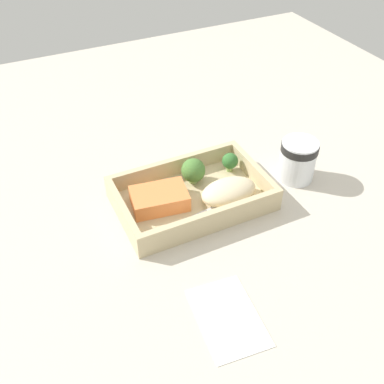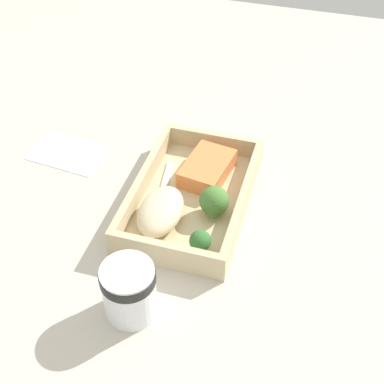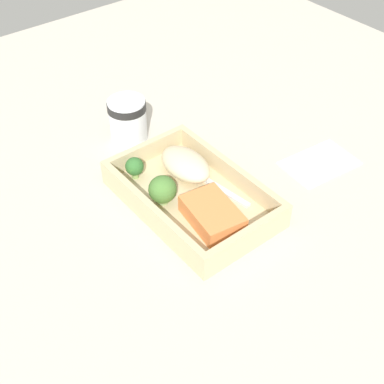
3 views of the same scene
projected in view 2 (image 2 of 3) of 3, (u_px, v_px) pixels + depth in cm
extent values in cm
cube|color=beige|center=(192.00, 208.00, 89.81)|extent=(160.00, 160.00, 2.00)
cube|color=#CAB78B|center=(192.00, 201.00, 88.72)|extent=(28.56, 18.13, 1.20)
cube|color=#CAB78B|center=(143.00, 181.00, 88.81)|extent=(28.56, 1.20, 3.59)
cube|color=#CAB78B|center=(243.00, 201.00, 85.33)|extent=(28.56, 1.20, 3.59)
cube|color=#CAB78B|center=(213.00, 141.00, 96.63)|extent=(1.20, 15.73, 3.59)
cube|color=#CAB78B|center=(165.00, 252.00, 77.51)|extent=(1.20, 15.73, 3.59)
cube|color=#EF8546|center=(207.00, 169.00, 91.46)|extent=(11.26, 8.44, 3.12)
ellipsoid|color=beige|center=(161.00, 211.00, 83.40)|extent=(11.02, 6.81, 3.96)
cylinder|color=#85A362|center=(214.00, 210.00, 85.22)|extent=(1.81, 1.81, 1.54)
sphere|color=#497934|center=(214.00, 201.00, 83.79)|extent=(4.77, 4.77, 4.77)
cylinder|color=#87A75A|center=(200.00, 248.00, 79.42)|extent=(1.25, 1.25, 1.56)
sphere|color=#336C2F|center=(200.00, 241.00, 78.26)|extent=(3.29, 3.29, 3.29)
cube|color=silver|center=(164.00, 186.00, 90.22)|extent=(12.43, 2.81, 0.44)
cube|color=silver|center=(155.00, 219.00, 84.53)|extent=(3.67, 2.65, 0.44)
cylinder|color=white|center=(129.00, 291.00, 70.88)|extent=(7.20, 7.20, 8.63)
cylinder|color=black|center=(127.00, 277.00, 68.73)|extent=(7.41, 7.41, 1.55)
cube|color=white|center=(69.00, 153.00, 98.68)|extent=(10.24, 14.34, 0.24)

